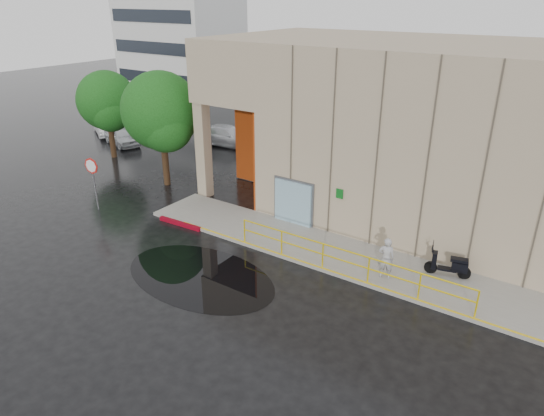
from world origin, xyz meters
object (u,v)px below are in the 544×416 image
Objects in this scene: stop_sign at (92,172)px; scooter at (450,259)px; car_c at (228,136)px; person at (386,258)px; tree_far at (108,103)px; car_b at (106,124)px; tree_near at (162,114)px; red_curb at (180,224)px; car_a at (122,136)px.

scooter is at bearing 25.52° from stop_sign.
stop_sign reaches higher than car_c.
tree_far is (-20.62, 4.19, 2.63)m from person.
scooter is at bearing -73.43° from car_b.
stop_sign is 0.61× the size of car_b.
person is 0.95× the size of scooter.
tree_near is 6.86m from tree_far.
scooter is 16.24m from tree_near.
person reaches higher than car_b.
red_curb is 13.19m from car_c.
person is at bearing 21.55° from stop_sign.
red_curb is 0.49× the size of car_c.
person is 9.79m from red_curb.
stop_sign is at bearing 178.88° from car_c.
stop_sign reaches higher than car_b.
scooter is 22.88m from tree_far.
person is 0.29× the size of tree_far.
tree_near reaches higher than car_c.
stop_sign reaches higher than red_curb.
car_c is at bearing 119.35° from red_curb.
scooter is 0.31× the size of tree_far.
tree_far reaches higher than person.
red_curb is 12.54m from tree_far.
tree_far is at bearing 155.06° from red_curb.
car_b reaches higher than red_curb.
car_c is at bearing 112.14° from stop_sign.
scooter is at bearing -4.08° from tree_near.
stop_sign is 5.16m from red_curb.
tree_near is at bearing 141.16° from red_curb.
tree_far reaches higher than red_curb.
stop_sign is at bearing 177.42° from scooter.
tree_near is (2.19, -8.05, 3.32)m from car_c.
tree_near reaches higher than tree_far.
person is 27.17m from car_b.
person reaches higher than car_c.
car_c is at bearing -44.75° from car_b.
stop_sign is at bearing -95.70° from tree_near.
person is at bearing -11.48° from tree_far.
scooter is 0.46× the size of car_a.
car_b is (-11.61, 9.68, -1.23)m from stop_sign.
scooter is 0.27× the size of tree_near.
stop_sign reaches higher than person.
car_a is 0.67× the size of tree_far.
person is at bearing -88.33° from car_a.
tree_near is (8.61, -3.91, 3.39)m from car_a.
car_a is 3.70m from car_b.
stop_sign is 0.56× the size of car_c.
car_b is at bearing 151.95° from red_curb.
scooter reaches higher than car_a.
stop_sign is at bearing -168.16° from red_curb.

